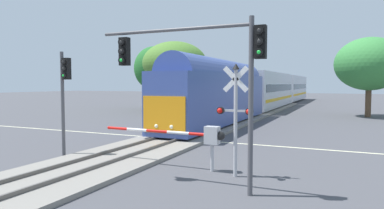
{
  "coord_description": "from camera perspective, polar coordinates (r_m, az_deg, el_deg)",
  "views": [
    {
      "loc": [
        9.57,
        -19.18,
        3.49
      ],
      "look_at": [
        -0.36,
        2.97,
        2.0
      ],
      "focal_mm": 32.15,
      "sensor_mm": 36.0,
      "label": 1
    }
  ],
  "objects": [
    {
      "name": "road_centre_stripe",
      "position": [
        21.72,
        -2.35,
        -5.73
      ],
      "size": [
        44.0,
        0.2,
        0.01
      ],
      "color": "beige",
      "rests_on": "ground"
    },
    {
      "name": "railway_track",
      "position": [
        21.7,
        -2.35,
        -5.49
      ],
      "size": [
        4.4,
        80.0,
        0.32
      ],
      "color": "gray",
      "rests_on": "ground"
    },
    {
      "name": "crossing_signal_mast",
      "position": [
        12.78,
        7.2,
        -0.62
      ],
      "size": [
        1.36,
        0.44,
        4.23
      ],
      "color": "#B2B2B7",
      "rests_on": "ground"
    },
    {
      "name": "oak_behind_train",
      "position": [
        40.85,
        -2.9,
        6.83
      ],
      "size": [
        7.59,
        7.59,
        8.43
      ],
      "color": "#4C3828",
      "rests_on": "ground"
    },
    {
      "name": "traffic_signal_median",
      "position": [
        17.13,
        -20.43,
        2.78
      ],
      "size": [
        0.53,
        0.38,
        4.97
      ],
      "color": "#4C4C51",
      "rests_on": "ground"
    },
    {
      "name": "pine_left_background",
      "position": [
        47.76,
        -6.32,
        5.99
      ],
      "size": [
        5.48,
        5.48,
        8.57
      ],
      "color": "brown",
      "rests_on": "ground"
    },
    {
      "name": "oak_far_right",
      "position": [
        39.96,
        27.35,
        5.98
      ],
      "size": [
        6.85,
        6.85,
        8.23
      ],
      "color": "brown",
      "rests_on": "ground"
    },
    {
      "name": "commuter_train",
      "position": [
        47.8,
        12.61,
        2.53
      ],
      "size": [
        3.04,
        63.14,
        5.16
      ],
      "color": "#384C93",
      "rests_on": "railway_track"
    },
    {
      "name": "traffic_signal_near_right",
      "position": [
        11.18,
        1.62,
        7.23
      ],
      "size": [
        5.9,
        0.38,
        5.53
      ],
      "color": "#4C4C51",
      "rests_on": "ground"
    },
    {
      "name": "crossing_gate_far",
      "position": [
        29.27,
        -3.87,
        -0.55
      ],
      "size": [
        5.85,
        0.4,
        1.8
      ],
      "color": "#B7B7BC",
      "rests_on": "ground"
    },
    {
      "name": "crossing_gate_near",
      "position": [
        13.84,
        1.05,
        -5.22
      ],
      "size": [
        5.6,
        0.4,
        1.8
      ],
      "color": "#B7B7BC",
      "rests_on": "ground"
    },
    {
      "name": "ground_plane",
      "position": [
        21.72,
        -2.35,
        -5.74
      ],
      "size": [
        220.0,
        220.0,
        0.0
      ],
      "primitive_type": "plane",
      "color": "#47474C"
    }
  ]
}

